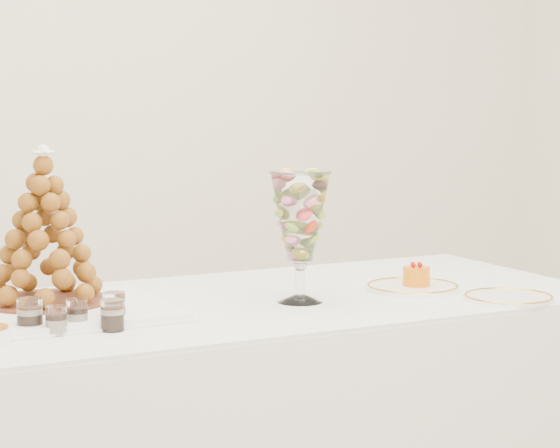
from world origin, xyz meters
TOP-DOWN VIEW (x-y plane):
  - lace_tray at (-0.48, 0.19)m, footprint 0.57×0.44m
  - macaron_vase at (0.12, 0.10)m, footprint 0.15×0.15m
  - cake_plate at (0.46, 0.12)m, footprint 0.25×0.25m
  - spare_plate at (0.60, -0.10)m, footprint 0.22×0.22m
  - verrine_a at (-0.56, 0.04)m, footprint 0.07×0.07m
  - verrine_b at (-0.45, 0.04)m, footprint 0.05×0.05m
  - verrine_c at (-0.36, 0.06)m, footprint 0.06×0.06m
  - verrine_d at (-0.51, -0.00)m, footprint 0.06×0.06m
  - verrine_e at (-0.39, -0.02)m, footprint 0.06×0.06m
  - croquembouche at (-0.47, 0.27)m, footprint 0.30×0.30m
  - mousse_cake at (0.47, 0.12)m, footprint 0.07×0.07m

SIDE VIEW (x-z plane):
  - spare_plate at x=0.60m, z-range 0.77..0.78m
  - cake_plate at x=0.46m, z-range 0.77..0.78m
  - lace_tray at x=-0.48m, z-range 0.77..0.78m
  - verrine_d at x=-0.51m, z-range 0.77..0.83m
  - verrine_b at x=-0.45m, z-range 0.77..0.83m
  - verrine_e at x=-0.39m, z-range 0.77..0.83m
  - verrine_c at x=-0.36m, z-range 0.77..0.83m
  - mousse_cake at x=0.47m, z-range 0.77..0.83m
  - verrine_a at x=-0.56m, z-range 0.77..0.84m
  - croquembouche at x=-0.47m, z-range 0.78..1.15m
  - macaron_vase at x=0.12m, z-range 0.81..1.13m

